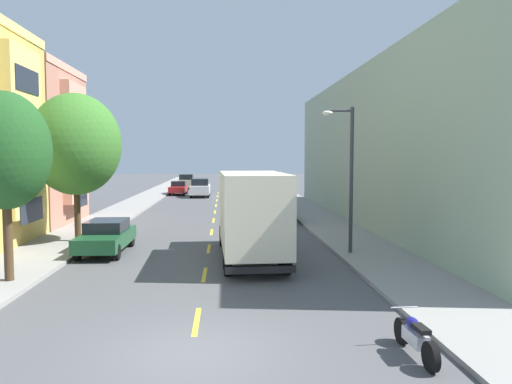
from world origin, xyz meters
name	(u,v)px	position (x,y,z in m)	size (l,w,h in m)	color
ground_plane	(216,208)	(0.00, 30.00, 0.00)	(160.00, 160.00, 0.00)	#4C4C4F
sidewalk_left	(123,210)	(-7.10, 28.00, 0.07)	(3.20, 120.00, 0.14)	gray
sidewalk_right	(305,209)	(7.10, 28.00, 0.07)	(3.20, 120.00, 0.14)	gray
lane_centerline_dashes	(214,216)	(0.00, 24.50, 0.00)	(0.14, 47.20, 0.01)	yellow
apartment_block_opposite	(429,148)	(13.70, 20.00, 4.76)	(10.00, 36.00, 9.51)	#99AD8E
street_tree_nearest	(5,151)	(-6.40, 6.06, 4.41)	(2.91, 2.91, 6.22)	#47331E
street_tree_second	(76,144)	(-6.40, 13.74, 4.82)	(4.30, 4.30, 7.13)	#47331E
street_lamp	(348,168)	(5.93, 10.00, 3.75)	(1.35, 0.28, 6.16)	#38383D
delivery_box_truck	(251,211)	(1.81, 9.39, 2.01)	(2.66, 8.04, 3.60)	beige
parked_hatchback_burgundy	(256,186)	(4.46, 47.48, 0.76)	(1.79, 4.02, 1.50)	maroon
parked_wagon_navy	(259,190)	(4.25, 39.41, 0.80)	(1.88, 4.72, 1.50)	navy
parked_sedan_charcoal	(278,210)	(4.21, 21.10, 0.75)	(1.88, 4.53, 1.43)	#333338
parked_hatchback_red	(178,188)	(-4.35, 44.27, 0.76)	(1.85, 4.05, 1.50)	#AD1E1E
parked_suv_champagne	(187,181)	(-4.22, 54.17, 0.99)	(2.02, 4.83, 1.93)	tan
parked_wagon_black	(270,202)	(4.22, 26.57, 0.80)	(1.89, 4.72, 1.50)	black
parked_sedan_forest	(106,236)	(-4.47, 11.33, 0.75)	(1.83, 4.51, 1.43)	#194C28
parked_hatchback_silver	(252,183)	(4.40, 53.75, 0.76)	(1.84, 4.04, 1.50)	#B2B5BA
moving_white_sedan	(200,187)	(-1.80, 41.38, 0.99)	(1.95, 4.80, 1.93)	silver
parked_motorcycle	(415,338)	(4.75, -0.55, 0.41)	(0.62, 2.05, 0.90)	black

